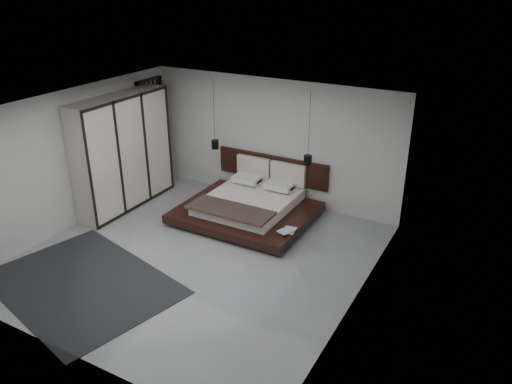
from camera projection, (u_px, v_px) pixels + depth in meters
The scene contains 14 objects.
floor at pixel (198, 256), 9.32m from camera, with size 6.00×6.00×0.00m, color #999DA2.
ceiling at pixel (190, 109), 8.18m from camera, with size 6.00×6.00×0.00m, color white.
wall_back at pixel (272, 141), 11.15m from camera, with size 6.00×6.00×0.00m, color beige.
wall_front at pixel (57, 269), 6.35m from camera, with size 6.00×6.00×0.00m, color beige.
wall_left at pixel (72, 159), 10.07m from camera, with size 6.00×6.00×0.00m, color beige.
wall_right at pixel (359, 226), 7.43m from camera, with size 6.00×6.00×0.00m, color beige.
lattice_screen at pixel (153, 133), 12.05m from camera, with size 0.05×0.90×2.60m, color black.
bed at pixel (250, 204), 10.72m from camera, with size 2.73×2.37×1.07m.
book_lower at pixel (283, 230), 9.71m from camera, with size 0.24×0.32×0.03m, color #99724C.
book_upper at pixel (282, 229), 9.68m from camera, with size 0.23×0.31×0.02m, color #99724C.
pendant_left at pixel (215, 144), 11.12m from camera, with size 0.16×0.16×1.56m.
pendant_right at pixel (308, 160), 10.12m from camera, with size 0.17×0.17×1.54m.
wardrobe at pixel (123, 152), 10.90m from camera, with size 0.60×2.56×2.51m.
rug at pixel (82, 284), 8.49m from camera, with size 3.20×2.29×0.01m, color black.
Camera 1 is at (4.83, -6.51, 4.88)m, focal length 35.00 mm.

